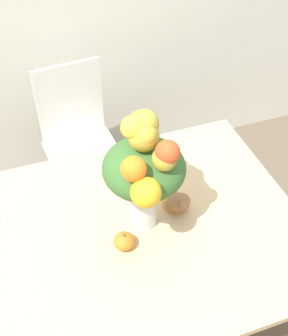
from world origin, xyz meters
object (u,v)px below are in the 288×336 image
flower_vase (144,165)px  dining_chair_near_window (80,142)px  pumpkin (124,241)px  turkey_figurine (177,200)px

flower_vase → dining_chair_near_window: flower_vase is taller
pumpkin → dining_chair_near_window: (0.05, 1.03, -0.30)m
pumpkin → turkey_figurine: turkey_figurine is taller
pumpkin → flower_vase: bearing=37.1°
turkey_figurine → dining_chair_near_window: 0.99m
turkey_figurine → dining_chair_near_window: dining_chair_near_window is taller
flower_vase → turkey_figurine: 0.34m
pumpkin → dining_chair_near_window: size_ratio=0.09×
dining_chair_near_window → turkey_figurine: bearing=-79.5°
flower_vase → pumpkin: 0.34m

